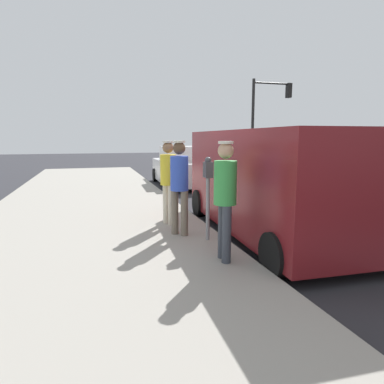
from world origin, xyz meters
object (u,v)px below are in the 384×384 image
Objects in this scene: parking_meter_near at (208,184)px; parked_van at (271,180)px; pedestrian_in_blue at (179,181)px; pedestrian_in_green at (225,193)px; traffic_light_corner at (267,110)px; pedestrian_in_yellow at (168,177)px; parked_sedan_behind at (181,168)px.

parking_meter_near is 0.29× the size of parked_van.
pedestrian_in_blue is 1.57m from pedestrian_in_green.
pedestrian_in_yellow is at bearing 52.92° from traffic_light_corner.
traffic_light_corner reaches higher than pedestrian_in_blue.
parked_van reaches higher than pedestrian_in_green.
pedestrian_in_blue reaches higher than parking_meter_near.
pedestrian_in_green is at bearing 97.66° from pedestrian_in_yellow.
pedestrian_in_yellow is at bearing -25.28° from parked_van.
parked_van is (-1.93, 0.91, -0.03)m from pedestrian_in_yellow.
traffic_light_corner is (-7.71, -13.07, 2.32)m from pedestrian_in_green.
parked_van is 1.18× the size of parked_sedan_behind.
pedestrian_in_blue is 0.40× the size of parked_sedan_behind.
parked_van is at bearing -164.25° from parking_meter_near.
traffic_light_corner reaches higher than pedestrian_in_green.
parked_sedan_behind is at bearing -90.88° from parked_van.
parked_van is at bearing 154.72° from pedestrian_in_yellow.
parked_van is (-1.61, -1.51, -0.04)m from pedestrian_in_green.
parking_meter_near is 0.84× the size of pedestrian_in_green.
parked_sedan_behind is at bearing -104.90° from pedestrian_in_blue.
pedestrian_in_yellow is 7.08m from parked_sedan_behind.
parked_van reaches higher than parking_meter_near.
parking_meter_near is 0.29× the size of traffic_light_corner.
pedestrian_in_blue reaches higher than pedestrian_in_yellow.
parked_van is at bearing 89.12° from parked_sedan_behind.
parking_meter_near is at bearing 57.58° from traffic_light_corner.
traffic_light_corner is (-7.60, -11.97, 2.34)m from parking_meter_near.
parked_sedan_behind is 7.65m from traffic_light_corner.
pedestrian_in_yellow is 13.54m from traffic_light_corner.
pedestrian_in_blue is 0.35× the size of traffic_light_corner.
pedestrian_in_blue is (0.42, -0.45, 0.01)m from parking_meter_near.
pedestrian_in_green is at bearing 43.28° from parked_van.
parked_van reaches higher than pedestrian_in_blue.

